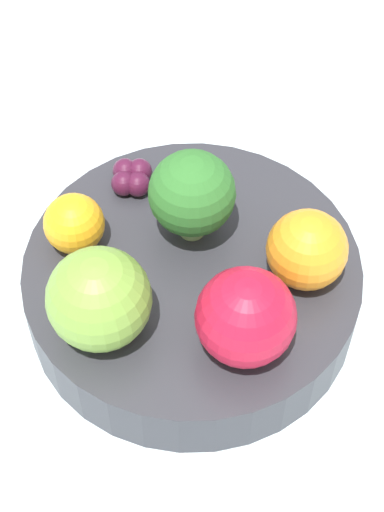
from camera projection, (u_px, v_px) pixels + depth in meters
ground_plane at (192, 319)px, 0.58m from camera, size 6.00×6.00×0.00m
table_surface at (192, 311)px, 0.57m from camera, size 1.20×1.20×0.02m
bowl at (192, 285)px, 0.55m from camera, size 0.21×0.21×0.04m
broccoli at (192, 194)px, 0.52m from camera, size 0.05×0.05×0.06m
apple_red at (246, 317)px, 0.48m from camera, size 0.06×0.06×0.06m
apple_green at (98, 298)px, 0.48m from camera, size 0.06×0.06×0.06m
orange_front at (307, 250)px, 0.51m from camera, size 0.05×0.05×0.05m
orange_back at (74, 224)px, 0.53m from camera, size 0.04×0.04×0.04m
grape_cluster at (132, 177)px, 0.57m from camera, size 0.03×0.03×0.02m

